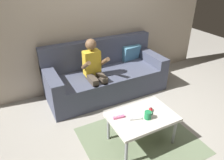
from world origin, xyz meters
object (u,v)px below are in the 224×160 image
Objects in this scene: nunchuk_red at (151,110)px; couch at (105,76)px; game_remote_pink_far_corner at (119,117)px; coffee_table at (142,118)px; game_remote_white_near_edge at (135,119)px; person_seated_on_couch at (94,69)px; coffee_mug at (148,115)px.

couch is at bearing 90.02° from nunchuk_red.
couch is at bearing 71.21° from game_remote_pink_far_corner.
game_remote_white_near_edge reaches higher than coffee_table.
coffee_table is at bearing 9.95° from game_remote_white_near_edge.
couch is 1.95× the size of person_seated_on_couch.
coffee_table is (-0.14, -1.29, 0.06)m from couch.
coffee_mug is (0.14, -0.05, 0.04)m from game_remote_white_near_edge.
person_seated_on_couch reaches higher than couch.
game_remote_pink_far_corner is at bearing 160.81° from coffee_table.
game_remote_pink_far_corner is at bearing -108.79° from couch.
coffee_table is 0.29m from game_remote_pink_far_corner.
coffee_mug is at bearing -28.48° from game_remote_pink_far_corner.
game_remote_white_near_edge is 1.51× the size of nunchuk_red.
nunchuk_red is at bearing -8.63° from game_remote_pink_far_corner.
person_seated_on_couch reaches higher than game_remote_white_near_edge.
coffee_table is at bearing 113.94° from coffee_mug.
couch is 2.53× the size of coffee_table.
coffee_mug reaches higher than nunchuk_red.
coffee_mug reaches higher than game_remote_white_near_edge.
coffee_mug is at bearing -81.98° from person_seated_on_couch.
nunchuk_red is (0.25, 0.05, 0.01)m from game_remote_white_near_edge.
game_remote_pink_far_corner is (-0.16, 0.11, 0.00)m from game_remote_white_near_edge.
person_seated_on_couch is 7.06× the size of game_remote_pink_far_corner.
coffee_table is 0.12m from coffee_mug.
person_seated_on_couch is 1.18m from coffee_mug.
coffee_table is at bearing -19.19° from game_remote_pink_far_corner.
nunchuk_red is 0.15m from coffee_mug.
couch is 1.34m from game_remote_white_near_edge.
nunchuk_red is at bearing -89.98° from couch.
game_remote_white_near_edge is 1.22× the size of coffee_mug.
game_remote_pink_far_corner is at bearing 151.52° from coffee_mug.
person_seated_on_couch is 8.61× the size of coffee_mug.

